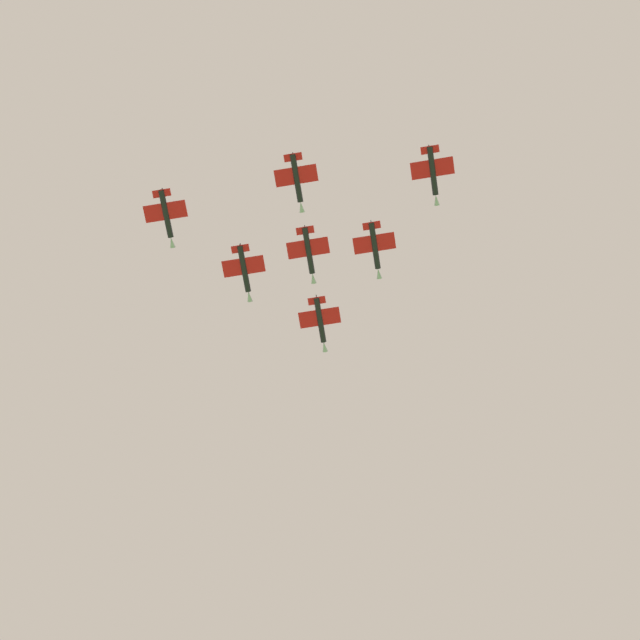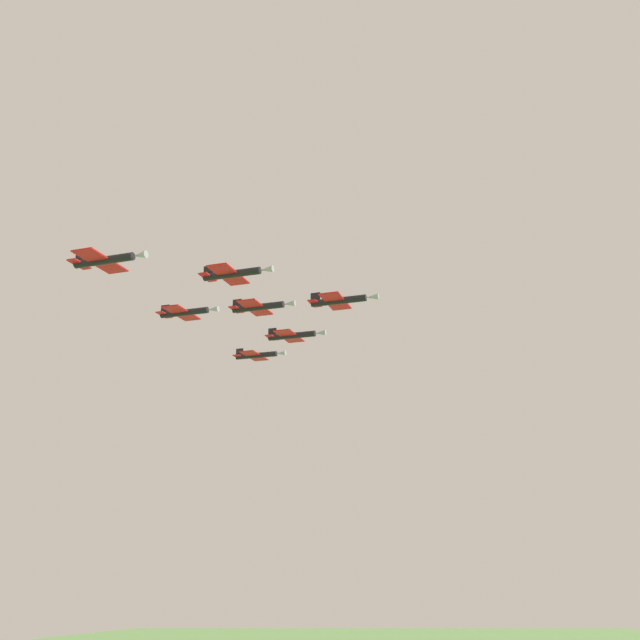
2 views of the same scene
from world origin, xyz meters
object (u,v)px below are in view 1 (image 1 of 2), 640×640
jet_port_trail (297,179)px  jet_center_rear (433,172)px  jet_starboard_outer (166,215)px  jet_starboard_inner (375,247)px  jet_port_inner (244,270)px  jet_lead (320,321)px  jet_port_outer (309,252)px

jet_port_trail → jet_center_rear: bearing=5.7°
jet_starboard_outer → jet_port_trail: bearing=-5.7°
jet_starboard_inner → jet_center_rear: jet_starboard_inner is taller
jet_port_trail → jet_starboard_outer: bearing=174.3°
jet_port_inner → jet_center_rear: size_ratio=1.00×
jet_starboard_inner → jet_lead: bearing=135.0°
jet_lead → jet_port_trail: (26.21, 19.11, 1.11)m
jet_lead → jet_starboard_inner: 20.90m
jet_port_outer → jet_center_rear: size_ratio=1.00×
jet_lead → jet_port_outer: (13.11, 9.55, 0.51)m
jet_port_inner → jet_port_outer: jet_port_outer is taller
jet_port_outer → jet_port_trail: (13.11, 9.55, 0.60)m
jet_port_inner → jet_lead: bearing=45.0°
jet_center_rear → jet_port_inner: bearing=161.6°
jet_lead → jet_port_inner: size_ratio=1.00×
jet_starboard_outer → jet_port_outer: bearing=24.2°
jet_center_rear → jet_port_outer: bearing=155.8°
jet_port_outer → jet_starboard_inner: bearing=5.7°
jet_port_inner → jet_starboard_outer: 20.86m
jet_port_outer → jet_center_rear: bearing=-24.2°
jet_port_outer → jet_port_inner: bearing=174.3°
jet_lead → jet_center_rear: bearing=-45.0°
jet_port_inner → jet_port_outer: size_ratio=1.00×
jet_lead → jet_center_rear: size_ratio=1.00×
jet_center_rear → jet_starboard_inner: bearing=135.0°
jet_starboard_inner → jet_center_rear: 20.92m
jet_lead → jet_starboard_outer: 41.71m
jet_starboard_inner → jet_port_outer: size_ratio=1.00×
jet_port_inner → jet_port_trail: (5.61, 22.34, 2.31)m
jet_starboard_outer → jet_lead: bearing=45.0°
jet_starboard_inner → jet_port_trail: 23.03m
jet_center_rear → jet_starboard_outer: bearing=180.0°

